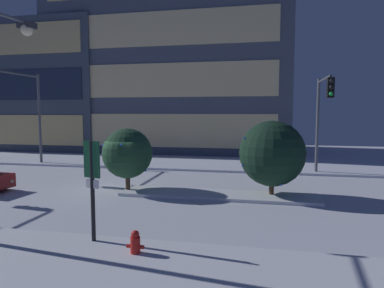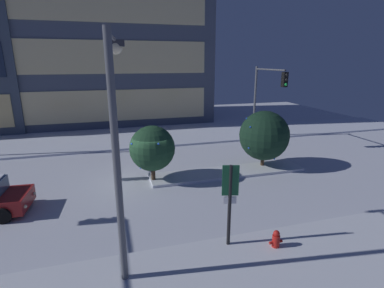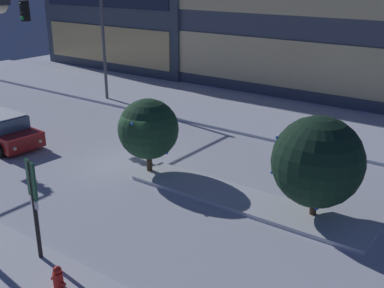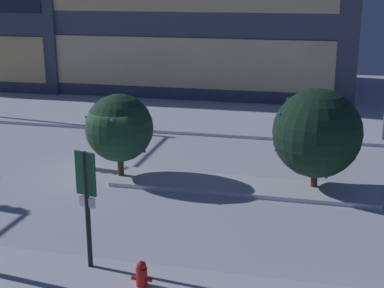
{
  "view_description": "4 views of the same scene",
  "coord_description": "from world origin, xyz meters",
  "px_view_note": "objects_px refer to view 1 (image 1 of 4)",
  "views": [
    {
      "loc": [
        7.02,
        -15.55,
        3.86
      ],
      "look_at": [
        3.86,
        -0.49,
        2.42
      ],
      "focal_mm": 32.49,
      "sensor_mm": 36.0,
      "label": 1
    },
    {
      "loc": [
        -1.42,
        -14.79,
        6.26
      ],
      "look_at": [
        2.63,
        -0.72,
        2.12
      ],
      "focal_mm": 27.52,
      "sensor_mm": 36.0,
      "label": 2
    },
    {
      "loc": [
        12.47,
        -13.4,
        7.71
      ],
      "look_at": [
        4.18,
        -2.1,
        2.6
      ],
      "focal_mm": 44.89,
      "sensor_mm": 36.0,
      "label": 3
    },
    {
      "loc": [
        7.44,
        -17.92,
        6.76
      ],
      "look_at": [
        3.55,
        -1.45,
        1.86
      ],
      "focal_mm": 52.36,
      "sensor_mm": 36.0,
      "label": 4
    }
  ],
  "objects_px": {
    "traffic_light_corner_far_left": "(18,100)",
    "decorated_tree_median": "(272,154)",
    "parking_info_sign": "(92,179)",
    "decorated_tree_left_of_median": "(127,153)",
    "traffic_light_corner_far_right": "(323,107)",
    "fire_hydrant": "(135,245)"
  },
  "relations": [
    {
      "from": "parking_info_sign",
      "to": "decorated_tree_left_of_median",
      "type": "xyz_separation_m",
      "value": [
        -1.6,
        6.47,
        -0.07
      ]
    },
    {
      "from": "traffic_light_corner_far_right",
      "to": "decorated_tree_left_of_median",
      "type": "distance_m",
      "value": 11.18
    },
    {
      "from": "decorated_tree_median",
      "to": "decorated_tree_left_of_median",
      "type": "bearing_deg",
      "value": -176.51
    },
    {
      "from": "fire_hydrant",
      "to": "traffic_light_corner_far_right",
      "type": "bearing_deg",
      "value": 62.5
    },
    {
      "from": "fire_hydrant",
      "to": "decorated_tree_median",
      "type": "distance_m",
      "value": 8.46
    },
    {
      "from": "parking_info_sign",
      "to": "decorated_tree_median",
      "type": "height_order",
      "value": "decorated_tree_median"
    },
    {
      "from": "parking_info_sign",
      "to": "decorated_tree_median",
      "type": "bearing_deg",
      "value": -21.78
    },
    {
      "from": "traffic_light_corner_far_right",
      "to": "traffic_light_corner_far_left",
      "type": "bearing_deg",
      "value": -88.73
    },
    {
      "from": "traffic_light_corner_far_left",
      "to": "parking_info_sign",
      "type": "xyz_separation_m",
      "value": [
        11.3,
        -11.39,
        -2.68
      ]
    },
    {
      "from": "traffic_light_corner_far_right",
      "to": "traffic_light_corner_far_left",
      "type": "relative_size",
      "value": 0.89
    },
    {
      "from": "decorated_tree_median",
      "to": "decorated_tree_left_of_median",
      "type": "height_order",
      "value": "decorated_tree_median"
    },
    {
      "from": "traffic_light_corner_far_left",
      "to": "decorated_tree_median",
      "type": "height_order",
      "value": "traffic_light_corner_far_left"
    },
    {
      "from": "traffic_light_corner_far_right",
      "to": "parking_info_sign",
      "type": "relative_size",
      "value": 1.93
    },
    {
      "from": "traffic_light_corner_far_left",
      "to": "decorated_tree_left_of_median",
      "type": "relative_size",
      "value": 2.13
    },
    {
      "from": "decorated_tree_median",
      "to": "parking_info_sign",
      "type": "bearing_deg",
      "value": -126.71
    },
    {
      "from": "decorated_tree_left_of_median",
      "to": "traffic_light_corner_far_right",
      "type": "bearing_deg",
      "value": 29.24
    },
    {
      "from": "fire_hydrant",
      "to": "parking_info_sign",
      "type": "distance_m",
      "value": 2.26
    },
    {
      "from": "decorated_tree_median",
      "to": "traffic_light_corner_far_left",
      "type": "bearing_deg",
      "value": 164.64
    },
    {
      "from": "parking_info_sign",
      "to": "decorated_tree_left_of_median",
      "type": "height_order",
      "value": "decorated_tree_left_of_median"
    },
    {
      "from": "traffic_light_corner_far_right",
      "to": "decorated_tree_left_of_median",
      "type": "bearing_deg",
      "value": -60.76
    },
    {
      "from": "traffic_light_corner_far_left",
      "to": "parking_info_sign",
      "type": "bearing_deg",
      "value": 44.77
    },
    {
      "from": "parking_info_sign",
      "to": "traffic_light_corner_far_left",
      "type": "bearing_deg",
      "value": 59.7
    }
  ]
}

